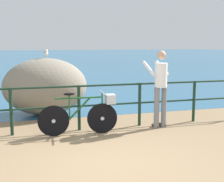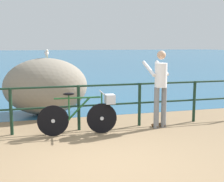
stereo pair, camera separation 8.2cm
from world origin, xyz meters
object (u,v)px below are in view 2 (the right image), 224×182
seagull (47,53)px  breakwater_boulder_main (46,86)px  bicycle (85,113)px  person_at_railing (160,85)px

seagull → breakwater_boulder_main: bearing=-34.1°
bicycle → person_at_railing: size_ratio=0.95×
bicycle → breakwater_boulder_main: bearing=110.6°
bicycle → breakwater_boulder_main: (-0.69, 2.18, 0.31)m
bicycle → person_at_railing: 1.85m
breakwater_boulder_main → bicycle: bearing=-72.5°
person_at_railing → bicycle: bearing=83.5°
person_at_railing → seagull: size_ratio=5.27×
breakwater_boulder_main → person_at_railing: bearing=-40.5°
breakwater_boulder_main → seagull: size_ratio=6.75×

